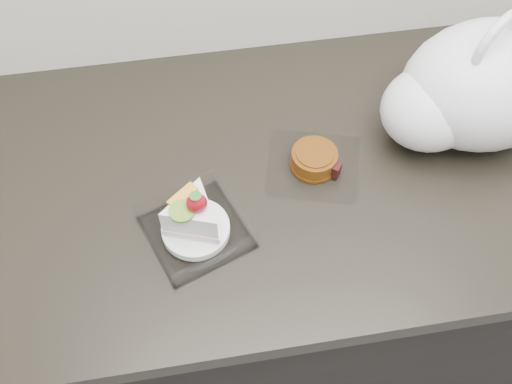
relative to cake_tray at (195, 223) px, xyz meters
name	(u,v)px	position (x,y,z in m)	size (l,w,h in m)	color
counter	(318,271)	(0.27, 0.11, -0.48)	(2.04, 0.64, 0.90)	black
cake_tray	(195,223)	(0.00, 0.00, 0.00)	(0.19, 0.19, 0.12)	white
mooncake_wrap	(315,161)	(0.22, 0.10, -0.02)	(0.19, 0.19, 0.04)	white
plastic_bag	(476,89)	(0.50, 0.14, 0.08)	(0.38, 0.31, 0.27)	white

